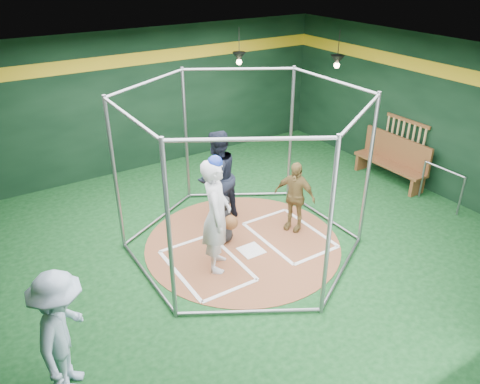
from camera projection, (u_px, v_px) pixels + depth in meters
room_shell at (243, 162)px, 8.36m from camera, size 10.10×9.10×3.53m
clay_disc at (243, 243)px, 9.16m from camera, size 3.80×3.80×0.01m
home_plate at (251, 250)px, 8.93m from camera, size 0.43×0.43×0.01m
batter_box_left at (206, 265)px, 8.51m from camera, size 1.17×1.77×0.01m
batter_box_right at (289, 235)px, 9.42m from camera, size 1.17×1.77×0.01m
batting_cage at (243, 175)px, 8.47m from camera, size 4.05×4.67×3.00m
bat_rack at (405, 139)px, 11.32m from camera, size 0.07×1.25×0.98m
pendant_lamp_near at (239, 57)px, 11.64m from camera, size 0.34×0.34×0.90m
pendant_lamp_far at (337, 60)px, 11.30m from camera, size 0.34×0.34×0.90m
batter_figure at (216, 215)px, 8.02m from camera, size 0.83×0.92×2.17m
visitor_leopard at (294, 196)px, 9.32m from camera, size 0.73×0.93×1.47m
catcher_figure at (225, 219)px, 9.00m from camera, size 0.56×0.63×0.98m
umpire at (217, 177)px, 9.54m from camera, size 1.12×0.97×1.97m
bystander_blue at (63, 334)px, 5.79m from camera, size 1.14×1.34×1.79m
dugout_bench at (393, 159)px, 11.42m from camera, size 0.46×1.95×1.14m
steel_railing at (442, 181)px, 10.27m from camera, size 0.05×1.05×0.91m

